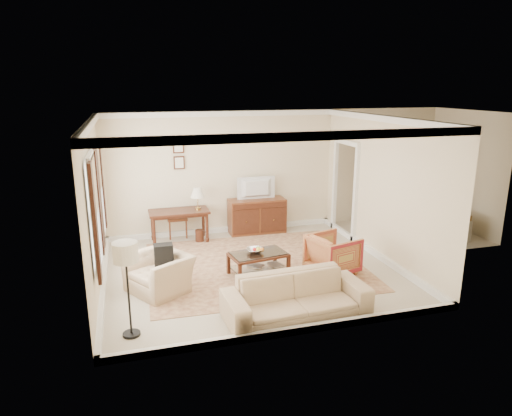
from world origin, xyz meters
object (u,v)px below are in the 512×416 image
tv (257,181)px  coffee_table (258,258)px  club_armchair (159,267)px  striped_armchair (333,252)px  writing_desk (179,215)px  sofa (297,290)px  sideboard (257,216)px

tv → coffee_table: size_ratio=0.77×
tv → club_armchair: bearing=46.3°
tv → club_armchair: (-2.53, -2.65, -0.83)m
striped_armchair → club_armchair: (-3.22, 0.11, 0.03)m
writing_desk → coffee_table: writing_desk is taller
writing_desk → striped_armchair: 3.69m
striped_armchair → sofa: size_ratio=0.37×
striped_armchair → coffee_table: bearing=62.5°
club_armchair → sideboard: bearing=104.7°
writing_desk → club_armchair: bearing=-104.6°
writing_desk → club_armchair: (-0.66, -2.52, -0.18)m
club_armchair → striped_armchair: bearing=56.2°
striped_armchair → sofa: 1.88m
sideboard → striped_armchair: (0.69, -2.78, -0.00)m
club_armchair → sofa: 2.47m
tv → coffee_table: bearing=74.3°
sideboard → coffee_table: 2.58m
coffee_table → sofa: sofa is taller
tv → coffee_table: tv is taller
tv → club_armchair: 3.76m
coffee_table → tv: bearing=74.3°
writing_desk → club_armchair: size_ratio=1.32×
sideboard → sofa: 4.21m
coffee_table → sofa: size_ratio=0.51×
writing_desk → sideboard: 1.89m
coffee_table → striped_armchair: (1.38, -0.29, 0.08)m
writing_desk → sofa: bearing=-72.1°
sideboard → striped_armchair: sideboard is taller
writing_desk → coffee_table: bearing=-63.2°
coffee_table → striped_armchair: bearing=-12.0°
coffee_table → sideboard: bearing=74.4°
coffee_table → club_armchair: size_ratio=1.12×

